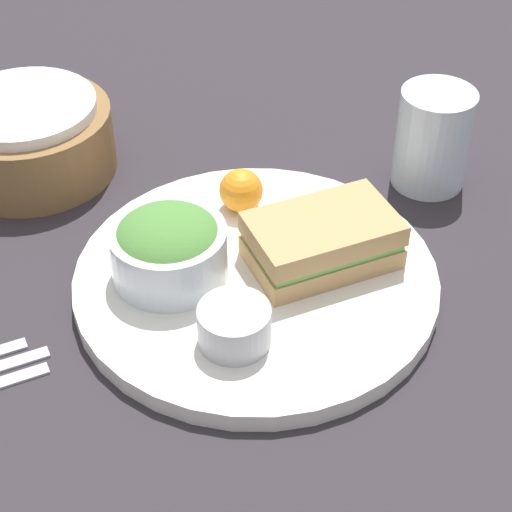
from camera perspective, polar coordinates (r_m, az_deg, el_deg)
ground_plane at (r=0.79m, az=0.00°, el=-2.11°), size 4.00×4.00×0.00m
plate at (r=0.78m, az=0.00°, el=-1.62°), size 0.33×0.33×0.02m
sandwich at (r=0.77m, az=4.56°, el=0.83°), size 0.14×0.10×0.05m
salad_bowl at (r=0.76m, az=-5.86°, el=0.62°), size 0.10×0.10×0.06m
dressing_cup at (r=0.70m, az=-1.46°, el=-4.66°), size 0.06×0.06×0.04m
orange_wedge at (r=0.84m, az=-1.00°, el=4.39°), size 0.04×0.04×0.04m
drink_glass at (r=0.91m, az=11.71°, el=7.68°), size 0.08×0.08×0.11m
bread_basket at (r=0.95m, az=-14.90°, el=7.65°), size 0.18×0.18×0.08m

